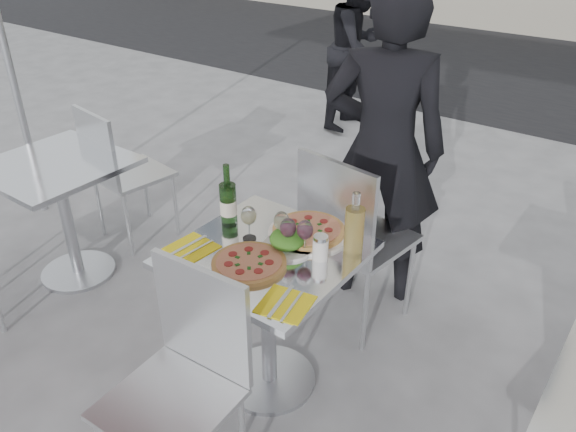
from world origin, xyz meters
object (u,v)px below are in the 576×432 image
Objects in this scene: wineglass_red_a at (288,229)px; napkin_right at (285,304)px; main_table at (268,292)px; salad_plate at (288,241)px; sugar_shaker at (321,247)px; wineglass_white_b at (282,222)px; side_table_left at (62,196)px; pizza_near at (249,263)px; woman_diner at (383,151)px; wineglass_white_a at (249,217)px; napkin_left at (192,247)px; pizza_far at (309,231)px; pedestrian_a at (358,48)px; carafe at (354,231)px; side_chair_lfar at (117,166)px; chair_near at (185,369)px; chair_far at (349,230)px; wineglass_red_b at (305,231)px; wine_bottle at (228,202)px.

wineglass_red_a reaches higher than napkin_right.
salad_plate reaches higher than main_table.
wineglass_white_b is (-0.19, -0.01, 0.06)m from sugar_shaker.
main_table is at bearing 0.00° from side_table_left.
sugar_shaker is (0.20, 0.21, 0.04)m from pizza_near.
wineglass_white_b reaches higher than main_table.
napkin_right is at bearing 78.43° from woman_diner.
woman_diner is 0.88m from salad_plate.
wineglass_white_a is 0.79× the size of napkin_left.
pedestrian_a is at bearing 116.40° from pizza_far.
pizza_near is at bearing 13.83° from napkin_left.
carafe is (0.27, -0.77, -0.01)m from woman_diner.
chair_near is at bearing 156.93° from side_chair_lfar.
chair_near reaches higher than salad_plate.
pizza_near is at bearing -100.04° from pizza_far.
chair_far is at bearing 20.02° from side_table_left.
chair_far is 0.56m from wineglass_red_b.
wineglass_white_b is at bearing 90.11° from chair_near.
pizza_far is (1.62, -0.23, 0.21)m from side_chair_lfar.
pizza_far is at bearing 69.64° from woman_diner.
salad_plate is 1.04× the size of napkin_right.
side_chair_lfar is at bearing 176.74° from pedestrian_a.
chair_far is 0.71m from pizza_near.
salad_plate is at bearing -14.08° from wineglass_white_b.
side_chair_lfar is 1.52m from wineglass_white_a.
pizza_near is 0.35m from wine_bottle.
wine_bottle is (1.23, 0.07, 0.32)m from side_table_left.
wineglass_white_a is 1.00× the size of wineglass_white_b.
side_chair_lfar is at bearing 167.10° from wineglass_white_b.
wineglass_white_b reaches higher than pizza_near.
napkin_right is (0.22, 0.31, 0.20)m from chair_near.
wineglass_red_a reaches higher than pizza_far.
sugar_shaker is 0.34m from wineglass_white_a.
sugar_shaker is 0.68× the size of wineglass_white_b.
wineglass_red_b is (1.57, -3.16, 0.09)m from pedestrian_a.
pizza_far is 0.51m from napkin_left.
wineglass_white_a is (-0.15, -0.92, -0.02)m from woman_diner.
pizza_far reaches higher than napkin_left.
pizza_far is at bearing 118.31° from wineglass_red_b.
wineglass_red_a is (0.04, -0.90, -0.02)m from woman_diner.
chair_far is at bearing 72.79° from woman_diner.
wineglass_red_b is at bearing -61.69° from pizza_far.
wineglass_white_a is at bearing -14.46° from wine_bottle.
wine_bottle is (-0.34, -0.14, 0.10)m from pizza_far.
wineglass_white_a is 0.15m from wineglass_white_b.
side_table_left is 3.55× the size of napkin_right.
chair_far is at bearing 90.35° from wineglass_red_a.
pedestrian_a is at bearing 108.52° from chair_near.
pedestrian_a is at bearing 88.88° from side_table_left.
main_table is at bearing -144.15° from wineglass_red_a.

